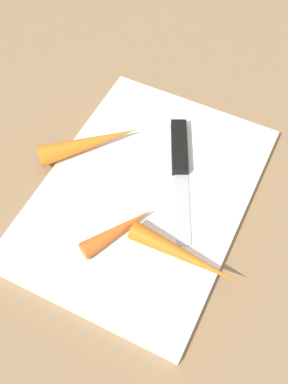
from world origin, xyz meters
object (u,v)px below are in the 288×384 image
at_px(carrot_medium, 89,143).
at_px(carrot_longest, 185,255).
at_px(knife, 180,155).
at_px(carrot_shortest, 121,231).
at_px(cutting_board, 144,194).

bearing_deg(carrot_medium, carrot_longest, -73.85).
bearing_deg(carrot_longest, carrot_medium, 155.41).
xyz_separation_m(knife, carrot_shortest, (0.14, -0.02, 0.01)).
height_order(cutting_board, knife, knife).
bearing_deg(carrot_longest, cutting_board, 145.52).
distance_m(knife, carrot_shortest, 0.15).
distance_m(carrot_longest, carrot_medium, 0.21).
relative_size(cutting_board, knife, 1.90).
relative_size(knife, carrot_shortest, 1.84).
bearing_deg(knife, carrot_longest, 0.35).
distance_m(carrot_longest, carrot_shortest, 0.08).
relative_size(knife, carrot_longest, 1.32).
xyz_separation_m(carrot_longest, carrot_medium, (-0.10, -0.19, 0.00)).
bearing_deg(carrot_longest, knife, 118.99).
height_order(knife, carrot_shortest, carrot_shortest).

